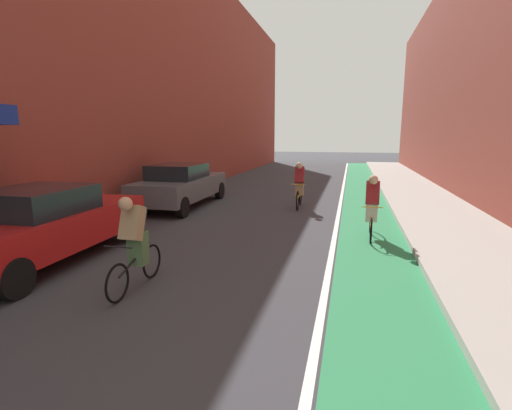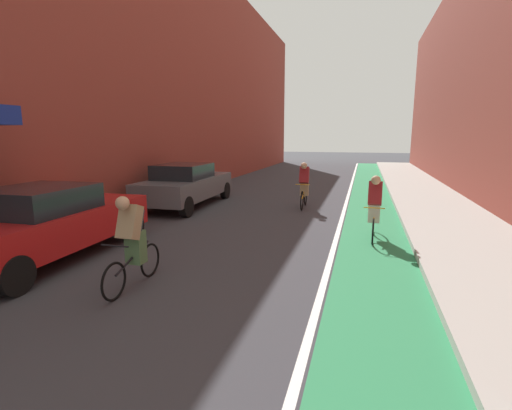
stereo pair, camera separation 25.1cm
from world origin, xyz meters
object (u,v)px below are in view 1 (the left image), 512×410
(cyclist_far, at_px, (299,185))
(cyclist_mid, at_px, (135,240))
(parked_sedan_red, at_px, (45,223))
(parked_sedan_gray, at_px, (181,185))
(cyclist_trailing, at_px, (372,204))

(cyclist_far, bearing_deg, cyclist_mid, -101.92)
(cyclist_mid, bearing_deg, parked_sedan_red, 162.42)
(parked_sedan_red, relative_size, cyclist_mid, 2.74)
(parked_sedan_red, xyz_separation_m, parked_sedan_gray, (-0.00, 6.23, 0.00))
(cyclist_mid, distance_m, cyclist_trailing, 5.81)
(parked_sedan_red, distance_m, parked_sedan_gray, 6.23)
(parked_sedan_red, height_order, cyclist_trailing, cyclist_trailing)
(parked_sedan_red, bearing_deg, parked_sedan_gray, 90.00)
(cyclist_mid, bearing_deg, parked_sedan_gray, 109.73)
(parked_sedan_red, xyz_separation_m, cyclist_trailing, (6.45, 3.48, 0.06))
(parked_sedan_red, relative_size, parked_sedan_gray, 0.94)
(cyclist_far, bearing_deg, cyclist_trailing, -57.26)
(cyclist_far, bearing_deg, parked_sedan_gray, -169.18)
(parked_sedan_red, distance_m, cyclist_mid, 2.64)
(parked_sedan_red, bearing_deg, cyclist_far, 59.30)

